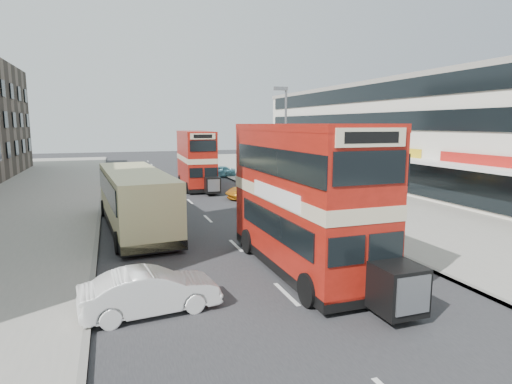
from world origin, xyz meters
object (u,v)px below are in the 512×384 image
object	(u,v)px
street_lamp	(285,135)
bus_main	(304,197)
bus_second	(196,160)
car_left_front	(151,291)
cyclist	(239,184)
coach	(135,198)
car_right_b	(255,190)
car_right_a	(285,201)
car_right_c	(218,172)
pedestrian_near	(325,194)

from	to	relation	value
street_lamp	bus_main	size ratio (longest dim) A/B	0.83
street_lamp	bus_second	bearing A→B (deg)	120.20
car_left_front	cyclist	bearing A→B (deg)	-29.65
bus_second	coach	size ratio (longest dim) A/B	0.78
bus_main	car_right_b	distance (m)	16.18
bus_main	bus_second	size ratio (longest dim) A/B	1.12
bus_second	car_right_a	distance (m)	11.90
car_left_front	cyclist	size ratio (longest dim) A/B	1.94
street_lamp	car_right_b	size ratio (longest dim) A/B	1.82
street_lamp	bus_second	size ratio (longest dim) A/B	0.93
car_right_c	pedestrian_near	world-z (taller)	pedestrian_near
street_lamp	coach	xyz separation A→B (m)	(-10.68, -5.28, -3.06)
coach	car_right_b	bearing A→B (deg)	33.06
bus_main	bus_second	xyz separation A→B (m)	(0.18, 22.25, -0.31)
car_right_c	pedestrian_near	distance (m)	19.31
car_right_a	car_right_b	world-z (taller)	car_right_b
car_right_a	pedestrian_near	world-z (taller)	pedestrian_near
bus_main	car_right_b	world-z (taller)	bus_main
bus_main	coach	distance (m)	10.46
pedestrian_near	cyclist	world-z (taller)	cyclist
car_left_front	car_right_a	size ratio (longest dim) A/B	0.98
pedestrian_near	cyclist	bearing A→B (deg)	-70.12
car_right_b	car_right_c	size ratio (longest dim) A/B	1.22
street_lamp	bus_second	world-z (taller)	street_lamp
coach	car_left_front	bearing A→B (deg)	-95.67
car_right_a	car_right_c	xyz separation A→B (m)	(-0.10, 18.07, 0.02)
street_lamp	car_right_a	distance (m)	5.20
coach	car_right_b	size ratio (longest dim) A/B	2.50
car_left_front	cyclist	xyz separation A→B (m)	(8.80, 20.59, 0.05)
cyclist	car_right_b	bearing A→B (deg)	-85.12
pedestrian_near	coach	bearing A→B (deg)	5.29
bus_second	bus_main	bearing A→B (deg)	91.61
car_left_front	cyclist	world-z (taller)	cyclist
car_left_front	bus_second	bearing A→B (deg)	-20.52
coach	cyclist	world-z (taller)	coach
bus_second	car_left_front	xyz separation A→B (m)	(-6.06, -24.27, -1.85)
car_left_front	car_right_c	size ratio (longest dim) A/B	1.11
bus_second	car_right_b	world-z (taller)	bus_second
car_right_a	cyclist	xyz separation A→B (m)	(-0.96, 7.47, 0.12)
bus_main	car_right_a	bearing A→B (deg)	-110.01
pedestrian_near	cyclist	size ratio (longest dim) A/B	0.89
bus_main	car_right_c	size ratio (longest dim) A/B	2.67
bus_main	car_right_a	xyz separation A→B (m)	(3.88, 11.10, -2.23)
bus_main	cyclist	bearing A→B (deg)	-99.69
car_right_c	pedestrian_near	xyz separation A→B (m)	(2.40, -19.16, 0.46)
car_left_front	pedestrian_near	bearing A→B (deg)	-51.59
coach	bus_second	bearing A→B (deg)	61.94
cyclist	bus_second	bearing A→B (deg)	123.44
car_right_c	bus_main	bearing A→B (deg)	-9.84
pedestrian_near	bus_main	bearing A→B (deg)	57.27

